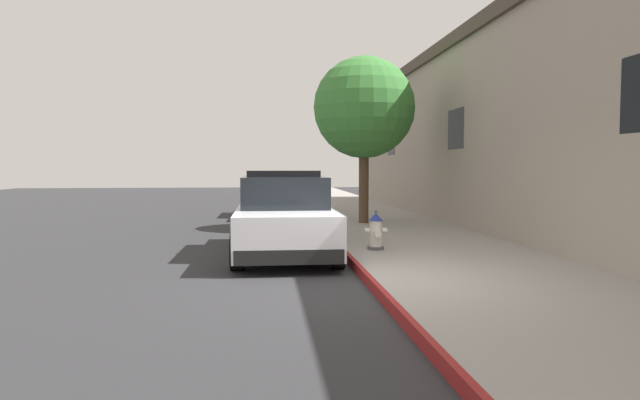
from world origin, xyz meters
The scene contains 8 objects.
ground_plane centered at (-4.18, 10.00, -0.10)m, with size 34.85×60.00×0.20m, color #2B2B2D.
sidewalk_pavement centered at (1.82, 10.00, 0.08)m, with size 3.64×60.00×0.16m, color gray.
curb_painted_edge centered at (-0.04, 10.00, 0.08)m, with size 0.08×60.00×0.16m, color maroon.
storefront_building centered at (7.53, 7.07, 2.72)m, with size 8.02×28.20×5.43m.
police_cruiser centered at (-1.18, 3.34, 0.74)m, with size 1.94×4.84×1.68m.
parked_car_silver_ahead centered at (-1.05, 12.30, 0.74)m, with size 1.94×4.84×1.56m.
fire_hydrant centered at (0.57, 2.69, 0.51)m, with size 0.44×0.40×0.76m.
street_tree centered at (1.24, 7.83, 3.41)m, with size 2.86×2.86×4.69m.
Camera 1 is at (-1.57, -7.99, 1.76)m, focal length 31.71 mm.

